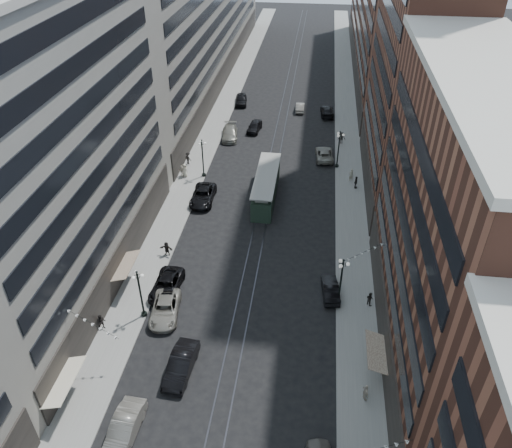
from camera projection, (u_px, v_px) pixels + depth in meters
The scene contains 37 objects.
ground at pixel (273, 164), 72.73m from camera, with size 220.00×220.00×0.00m, color black.
sidewalk_west at pixel (212, 130), 81.92m from camera, with size 4.00×180.00×0.15m, color gray.
sidewalk_east at pixel (348, 138), 79.65m from camera, with size 4.00×180.00×0.15m, color gray.
rail_west at pixel (275, 134), 80.90m from camera, with size 0.12×180.00×0.02m, color #2D2D33.
rail_east at pixel (283, 135), 80.75m from camera, with size 0.12×180.00×0.02m, color #2D2D33.
building_west_mid at pixel (57, 157), 44.53m from camera, with size 8.00×36.00×28.00m, color gray.
building_west_far at pixel (205, 10), 96.15m from camera, with size 8.00×90.00×26.00m, color gray.
building_east_mid at pixel (456, 236), 38.12m from camera, with size 8.00×30.00×24.00m, color brown.
building_east_tower at pixel (425, 23), 55.62m from camera, with size 8.00×26.00×42.00m, color brown.
building_east_far at pixel (380, 10), 100.51m from camera, with size 8.00×72.00×24.00m, color brown.
lamppost_sw_far at pixel (140, 292), 45.97m from camera, with size 1.03×1.14×5.52m.
lamppost_sw_mid at pixel (203, 157), 67.84m from camera, with size 1.03×1.14×5.52m.
lamppost_se_far at pixel (341, 280), 47.31m from camera, with size 1.03×1.14×5.52m.
lamppost_se_mid at pixel (339, 148), 69.99m from camera, with size 1.03×1.14×5.52m.
streetcar at pixel (266, 187), 64.35m from camera, with size 2.69×12.18×3.37m.
car_1 at pixel (124, 429), 37.13m from camera, with size 1.81×5.20×1.71m, color slate.
car_2 at pixel (166, 286), 50.11m from camera, with size 2.59×5.63×1.56m, color black.
car_5 at pixel (181, 365), 41.96m from camera, with size 1.85×5.32×1.75m, color black.
pedestrian_2 at pixel (101, 322), 45.80m from camera, with size 0.81×0.44×1.67m, color black.
pedestrian_4 at pixel (366, 393), 39.59m from camera, with size 0.97×0.44×1.65m, color #BFB29E.
car_7 at pixel (203, 196), 63.98m from camera, with size 2.77×6.00×1.67m, color black.
car_8 at pixel (230, 133), 79.30m from camera, with size 2.36×5.82×1.69m, color slate.
car_9 at pixel (241, 100), 90.94m from camera, with size 2.03×5.05×1.72m, color black.
car_10 at pixel (330, 289), 49.75m from camera, with size 1.53×4.38×1.44m, color black.
car_11 at pixel (324, 154), 73.61m from camera, with size 2.48×5.37×1.49m, color gray.
car_12 at pixel (327, 111), 86.77m from camera, with size 2.16×5.31×1.54m, color black.
car_13 at pixel (254, 127), 81.48m from camera, with size 1.87×4.64×1.58m, color black.
car_14 at pixel (300, 107), 88.40m from camera, with size 1.46×4.18×1.38m, color gray.
pedestrian_5 at pixel (167, 249), 54.72m from camera, with size 1.55×0.45×1.67m, color black.
pedestrian_6 at pixel (182, 171), 69.15m from camera, with size 0.92×0.42×1.56m, color beige.
pedestrian_7 at pixel (370, 299), 48.44m from camera, with size 0.73×0.40×1.49m, color black.
pedestrian_8 at pixel (351, 175), 67.92m from camera, with size 0.66×0.43×1.80m, color #A39E87.
pedestrian_9 at pixel (342, 138), 77.35m from camera, with size 1.18×0.49×1.82m, color black.
car_extra_0 at pixel (165, 309), 47.46m from camera, with size 2.54×5.52×1.53m, color gray.
pedestrian_extra_0 at pixel (185, 170), 68.84m from camera, with size 0.95×0.52×1.94m, color #BFB89E.
pedestrian_extra_1 at pixel (188, 158), 71.93m from camera, with size 1.17×0.48×1.81m, color black.
pedestrian_extra_2 at pixel (356, 182), 66.37m from camera, with size 1.02×0.46×1.74m, color black.
Camera 1 is at (5.69, -4.28, 34.77)m, focal length 35.00 mm.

